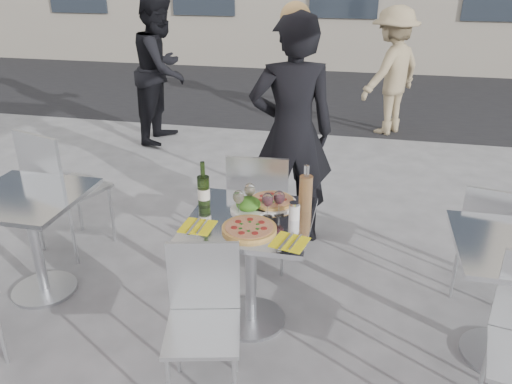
% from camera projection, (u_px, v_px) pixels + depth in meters
% --- Properties ---
extents(ground, '(80.00, 80.00, 0.00)m').
position_uv_depth(ground, '(251.00, 320.00, 3.24)').
color(ground, slate).
extents(street_asphalt, '(24.00, 5.00, 0.00)m').
position_uv_depth(street_asphalt, '(331.00, 93.00, 9.02)').
color(street_asphalt, black).
rests_on(street_asphalt, ground).
extents(main_table, '(0.72, 0.72, 0.75)m').
position_uv_depth(main_table, '(251.00, 249.00, 3.02)').
color(main_table, '#B7BABF').
rests_on(main_table, ground).
extents(side_table_left, '(0.72, 0.72, 0.75)m').
position_uv_depth(side_table_left, '(31.00, 223.00, 3.31)').
color(side_table_left, '#B7BABF').
rests_on(side_table_left, ground).
extents(chair_far, '(0.45, 0.46, 0.94)m').
position_uv_depth(chair_far, '(259.00, 202.00, 3.58)').
color(chair_far, silver).
rests_on(chair_far, ground).
extents(chair_near, '(0.46, 0.46, 0.83)m').
position_uv_depth(chair_near, '(203.00, 309.00, 2.57)').
color(chair_near, silver).
rests_on(chair_near, ground).
extents(side_chair_lfar, '(0.59, 0.60, 1.02)m').
position_uv_depth(side_chair_lfar, '(58.00, 182.00, 3.78)').
color(side_chair_lfar, silver).
rests_on(side_chair_lfar, ground).
extents(side_chair_rfar, '(0.46, 0.47, 0.85)m').
position_uv_depth(side_chair_rfar, '(490.00, 233.00, 3.26)').
color(side_chair_rfar, silver).
rests_on(side_chair_rfar, ground).
extents(woman_diner, '(0.77, 0.62, 1.83)m').
position_uv_depth(woman_diner, '(292.00, 133.00, 3.87)').
color(woman_diner, black).
rests_on(woman_diner, ground).
extents(pedestrian_a, '(0.69, 0.89, 1.82)m').
position_uv_depth(pedestrian_a, '(162.00, 70.00, 6.24)').
color(pedestrian_a, black).
rests_on(pedestrian_a, ground).
extents(pedestrian_b, '(1.12, 1.22, 1.65)m').
position_uv_depth(pedestrian_b, '(392.00, 72.00, 6.56)').
color(pedestrian_b, tan).
rests_on(pedestrian_b, ground).
extents(pizza_near, '(0.31, 0.31, 0.02)m').
position_uv_depth(pizza_near, '(249.00, 228.00, 2.79)').
color(pizza_near, tan).
rests_on(pizza_near, main_table).
extents(pizza_far, '(0.31, 0.31, 0.03)m').
position_uv_depth(pizza_far, '(272.00, 201.00, 3.10)').
color(pizza_far, white).
rests_on(pizza_far, main_table).
extents(salad_plate, '(0.22, 0.22, 0.09)m').
position_uv_depth(salad_plate, '(248.00, 205.00, 3.00)').
color(salad_plate, white).
rests_on(salad_plate, main_table).
extents(wine_bottle, '(0.07, 0.08, 0.29)m').
position_uv_depth(wine_bottle, '(204.00, 190.00, 3.02)').
color(wine_bottle, '#33501E').
rests_on(wine_bottle, main_table).
extents(carafe, '(0.08, 0.08, 0.29)m').
position_uv_depth(carafe, '(306.00, 192.00, 2.98)').
color(carafe, tan).
rests_on(carafe, main_table).
extents(sugar_shaker, '(0.06, 0.06, 0.11)m').
position_uv_depth(sugar_shaker, '(294.00, 211.00, 2.90)').
color(sugar_shaker, white).
rests_on(sugar_shaker, main_table).
extents(wineglass_white_a, '(0.07, 0.07, 0.16)m').
position_uv_depth(wineglass_white_a, '(239.00, 198.00, 2.93)').
color(wineglass_white_a, white).
rests_on(wineglass_white_a, main_table).
extents(wineglass_white_b, '(0.07, 0.07, 0.16)m').
position_uv_depth(wineglass_white_b, '(250.00, 190.00, 3.02)').
color(wineglass_white_b, white).
rests_on(wineglass_white_b, main_table).
extents(wineglass_red_a, '(0.07, 0.07, 0.16)m').
position_uv_depth(wineglass_red_a, '(268.00, 200.00, 2.89)').
color(wineglass_red_a, white).
rests_on(wineglass_red_a, main_table).
extents(wineglass_red_b, '(0.07, 0.07, 0.16)m').
position_uv_depth(wineglass_red_b, '(279.00, 198.00, 2.92)').
color(wineglass_red_b, white).
rests_on(wineglass_red_b, main_table).
extents(napkin_left, '(0.19, 0.20, 0.01)m').
position_uv_depth(napkin_left, '(198.00, 226.00, 2.83)').
color(napkin_left, '#FCF115').
rests_on(napkin_left, main_table).
extents(napkin_right, '(0.22, 0.22, 0.01)m').
position_uv_depth(napkin_right, '(290.00, 242.00, 2.67)').
color(napkin_right, '#FCF115').
rests_on(napkin_right, main_table).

